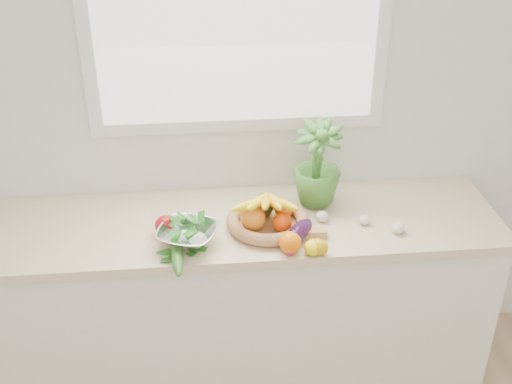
{
  "coord_description": "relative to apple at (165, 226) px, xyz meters",
  "views": [
    {
      "loc": [
        -0.18,
        -0.4,
        2.4
      ],
      "look_at": [
        0.05,
        1.93,
        1.05
      ],
      "focal_mm": 45.0,
      "sensor_mm": 36.0,
      "label": 1
    }
  ],
  "objects": [
    {
      "name": "apple",
      "position": [
        0.0,
        0.0,
        0.0
      ],
      "size": [
        0.1,
        0.1,
        0.09
      ],
      "primitive_type": "sphere",
      "rotation": [
        0.0,
        0.0,
        -0.12
      ],
      "color": "#B10E14",
      "rests_on": "countertop"
    },
    {
      "name": "window_frame",
      "position": [
        0.34,
        0.36,
        0.81
      ],
      "size": [
        1.3,
        0.03,
        1.1
      ],
      "primitive_type": "cube",
      "color": "white",
      "rests_on": "back_wall"
    },
    {
      "name": "fruit_basket",
      "position": [
        0.43,
        0.02,
        0.01
      ],
      "size": [
        0.41,
        0.41,
        0.19
      ],
      "color": "tan",
      "rests_on": "countertop"
    },
    {
      "name": "colander_with_spinach",
      "position": [
        0.09,
        -0.08,
        0.02
      ],
      "size": [
        0.31,
        0.31,
        0.12
      ],
      "color": "silver",
      "rests_on": "countertop"
    },
    {
      "name": "orange_loose",
      "position": [
        0.5,
        -0.18,
        0.0
      ],
      "size": [
        0.1,
        0.1,
        0.09
      ],
      "primitive_type": "sphere",
      "rotation": [
        0.0,
        0.0,
        0.14
      ],
      "color": "orange",
      "rests_on": "countertop"
    },
    {
      "name": "back_wall",
      "position": [
        0.34,
        0.38,
        0.41
      ],
      "size": [
        4.5,
        0.02,
        2.7
      ],
      "primitive_type": "cube",
      "color": "white",
      "rests_on": "ground"
    },
    {
      "name": "ginger",
      "position": [
        0.61,
        -0.08,
        -0.03
      ],
      "size": [
        0.12,
        0.06,
        0.04
      ],
      "primitive_type": "cube",
      "rotation": [
        0.0,
        0.0,
        -0.08
      ],
      "color": "tan",
      "rests_on": "countertop"
    },
    {
      "name": "lemon_b",
      "position": [
        0.59,
        -0.2,
        -0.01
      ],
      "size": [
        0.08,
        0.09,
        0.06
      ],
      "primitive_type": "ellipsoid",
      "rotation": [
        0.0,
        0.0,
        -0.2
      ],
      "color": "yellow",
      "rests_on": "countertop"
    },
    {
      "name": "garlic_a",
      "position": [
        0.85,
        -0.0,
        -0.02
      ],
      "size": [
        0.06,
        0.06,
        0.04
      ],
      "primitive_type": "ellipsoid",
      "rotation": [
        0.0,
        0.0,
        0.28
      ],
      "color": "white",
      "rests_on": "countertop"
    },
    {
      "name": "garlic_c",
      "position": [
        0.97,
        -0.08,
        -0.02
      ],
      "size": [
        0.07,
        0.07,
        0.05
      ],
      "primitive_type": "ellipsoid",
      "rotation": [
        0.0,
        0.0,
        0.31
      ],
      "color": "silver",
      "rests_on": "countertop"
    },
    {
      "name": "potted_herb",
      "position": [
        0.67,
        0.18,
        0.17
      ],
      "size": [
        0.26,
        0.26,
        0.38
      ],
      "primitive_type": "imported",
      "rotation": [
        0.0,
        0.0,
        -0.25
      ],
      "color": "#438430",
      "rests_on": "countertop"
    },
    {
      "name": "garlic_b",
      "position": [
        0.67,
        0.04,
        -0.02
      ],
      "size": [
        0.06,
        0.06,
        0.05
      ],
      "primitive_type": "ellipsoid",
      "rotation": [
        0.0,
        0.0,
        -0.11
      ],
      "color": "white",
      "rests_on": "countertop"
    },
    {
      "name": "lemon_c",
      "position": [
        0.61,
        -0.2,
        -0.01
      ],
      "size": [
        0.11,
        0.1,
        0.07
      ],
      "primitive_type": "ellipsoid",
      "rotation": [
        0.0,
        0.0,
        1.0
      ],
      "color": "#D1970B",
      "rests_on": "countertop"
    },
    {
      "name": "cucumber",
      "position": [
        0.05,
        -0.2,
        -0.02
      ],
      "size": [
        0.06,
        0.26,
        0.05
      ],
      "primitive_type": "ellipsoid",
      "rotation": [
        0.0,
        0.0,
        0.05
      ],
      "color": "#275F1B",
      "rests_on": "countertop"
    },
    {
      "name": "window_pane",
      "position": [
        0.34,
        0.34,
        0.81
      ],
      "size": [
        1.18,
        0.01,
        0.98
      ],
      "primitive_type": "cube",
      "color": "white",
      "rests_on": "window_frame"
    },
    {
      "name": "countertop",
      "position": [
        0.34,
        0.08,
        -0.06
      ],
      "size": [
        2.24,
        0.62,
        0.04
      ],
      "primitive_type": "cube",
      "color": "beige",
      "rests_on": "counter_cabinet"
    },
    {
      "name": "radish",
      "position": [
        0.5,
        -0.2,
        -0.03
      ],
      "size": [
        0.04,
        0.04,
        0.03
      ],
      "primitive_type": "sphere",
      "rotation": [
        0.0,
        0.0,
        -0.15
      ],
      "color": "#BE173F",
      "rests_on": "countertop"
    },
    {
      "name": "eggplant",
      "position": [
        0.55,
        -0.09,
        -0.01
      ],
      "size": [
        0.17,
        0.19,
        0.07
      ],
      "primitive_type": "ellipsoid",
      "rotation": [
        0.0,
        0.0,
        -0.65
      ],
      "color": "#35103D",
      "rests_on": "countertop"
    },
    {
      "name": "lemon_a",
      "position": [
        0.58,
        -0.2,
        -0.01
      ],
      "size": [
        0.07,
        0.08,
        0.06
      ],
      "primitive_type": "ellipsoid",
      "rotation": [
        0.0,
        0.0,
        0.23
      ],
      "color": "gold",
      "rests_on": "countertop"
    },
    {
      "name": "counter_cabinet",
      "position": [
        0.34,
        0.08,
        -0.51
      ],
      "size": [
        2.2,
        0.58,
        0.86
      ],
      "primitive_type": "cube",
      "color": "silver",
      "rests_on": "ground"
    }
  ]
}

